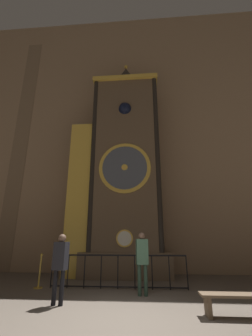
# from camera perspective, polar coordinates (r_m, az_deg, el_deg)

# --- Properties ---
(ground_plane) EXTENTS (28.00, 28.00, 0.00)m
(ground_plane) POSITION_cam_1_polar(r_m,az_deg,el_deg) (5.14, -0.24, -34.87)
(ground_plane) COLOR brown
(cathedral_back_wall) EXTENTS (24.00, 0.32, 15.53)m
(cathedral_back_wall) POSITION_cam_1_polar(r_m,az_deg,el_deg) (13.07, 1.92, 10.86)
(cathedral_back_wall) COLOR #997A5B
(cathedral_back_wall) RESTS_ON ground_plane
(clock_tower) EXTENTS (4.57, 1.77, 10.92)m
(clock_tower) POSITION_cam_1_polar(r_m,az_deg,el_deg) (10.82, -1.79, -0.83)
(clock_tower) COLOR brown
(clock_tower) RESTS_ON ground_plane
(railing_fence) EXTENTS (4.50, 0.05, 1.04)m
(railing_fence) POSITION_cam_1_polar(r_m,az_deg,el_deg) (8.10, -2.08, -24.37)
(railing_fence) COLOR black
(railing_fence) RESTS_ON ground_plane
(visitor_near) EXTENTS (0.38, 0.29, 1.65)m
(visitor_near) POSITION_cam_1_polar(r_m,az_deg,el_deg) (6.38, -16.34, -21.79)
(visitor_near) COLOR black
(visitor_near) RESTS_ON ground_plane
(visitor_far) EXTENTS (0.38, 0.28, 1.72)m
(visitor_far) POSITION_cam_1_polar(r_m,az_deg,el_deg) (7.12, 4.11, -21.59)
(visitor_far) COLOR #213427
(visitor_far) RESTS_ON ground_plane
(stanchion_post) EXTENTS (0.28, 0.28, 1.07)m
(stanchion_post) POSITION_cam_1_polar(r_m,az_deg,el_deg) (8.69, -21.16, -24.33)
(stanchion_post) COLOR #B28E33
(stanchion_post) RESTS_ON ground_plane
(visitor_bench) EXTENTS (1.38, 0.40, 0.44)m
(visitor_bench) POSITION_cam_1_polar(r_m,az_deg,el_deg) (5.84, 25.88, -28.00)
(visitor_bench) COLOR brown
(visitor_bench) RESTS_ON ground_plane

